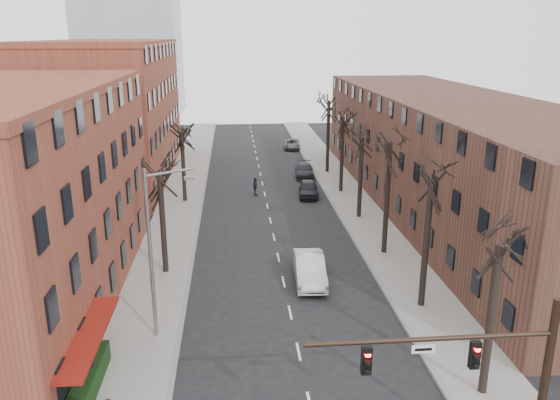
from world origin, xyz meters
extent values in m
cube|color=gray|center=(-8.00, 35.00, 0.07)|extent=(4.00, 90.00, 0.15)
cube|color=gray|center=(8.00, 35.00, 0.07)|extent=(4.00, 90.00, 0.15)
cube|color=brown|center=(-16.00, 15.00, 6.00)|extent=(12.00, 26.00, 12.00)
cube|color=brown|center=(-16.00, 44.00, 7.00)|extent=(12.00, 28.00, 14.00)
cube|color=#523026|center=(16.00, 30.00, 5.00)|extent=(12.00, 50.00, 10.00)
cube|color=maroon|center=(-9.40, 6.00, 0.00)|extent=(1.20, 7.00, 0.15)
cube|color=#173311|center=(-9.50, 5.00, 0.65)|extent=(0.80, 6.00, 1.00)
cylinder|color=black|center=(7.00, -1.00, 3.60)|extent=(0.28, 0.28, 7.20)
cylinder|color=black|center=(3.00, -1.00, 6.00)|extent=(8.00, 0.16, 0.16)
cube|color=black|center=(4.50, -1.00, 5.35)|extent=(0.32, 0.22, 0.95)
cube|color=black|center=(1.00, -1.00, 5.35)|extent=(0.32, 0.22, 0.95)
cube|color=silver|center=(2.80, -1.00, 5.65)|extent=(0.75, 0.04, 0.28)
cylinder|color=slate|center=(-7.20, 10.00, 4.50)|extent=(0.20, 0.20, 9.00)
cylinder|color=slate|center=(-6.10, 10.00, 8.80)|extent=(2.39, 0.12, 0.46)
cube|color=slate|center=(-5.10, 10.00, 8.50)|extent=(0.50, 0.22, 0.14)
imported|color=silver|center=(1.66, 15.95, 0.86)|extent=(2.07, 5.31, 1.72)
imported|color=black|center=(4.19, 34.90, 0.76)|extent=(2.22, 4.62, 1.52)
imported|color=#212129|center=(4.79, 42.46, 0.71)|extent=(2.41, 5.02, 1.41)
imported|color=#525559|center=(5.09, 57.85, 0.64)|extent=(2.56, 4.79, 1.28)
imported|color=black|center=(-9.60, 5.87, 1.08)|extent=(1.10, 0.99, 1.85)
imported|color=black|center=(-0.94, 35.49, 0.91)|extent=(0.51, 1.09, 1.82)
camera|label=1|loc=(-2.98, -15.52, 15.10)|focal=35.00mm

